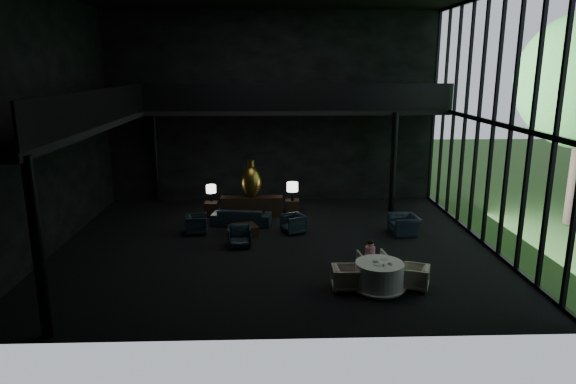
{
  "coord_description": "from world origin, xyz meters",
  "views": [
    {
      "loc": [
        -0.11,
        -16.0,
        5.73
      ],
      "look_at": [
        0.46,
        0.5,
        1.68
      ],
      "focal_mm": 32.0,
      "sensor_mm": 36.0,
      "label": 1
    }
  ],
  "objects_px": {
    "bronze_urn": "(251,181)",
    "lounge_armchair_south": "(240,236)",
    "window_armchair": "(404,222)",
    "sofa": "(241,213)",
    "dining_chair_east": "(415,277)",
    "lounge_armchair_west": "(197,224)",
    "dining_table": "(379,278)",
    "table_lamp_right": "(292,188)",
    "lounge_armchair_east": "(293,223)",
    "dining_chair_west": "(345,278)",
    "side_table_right": "(292,207)",
    "dining_chair_north": "(373,263)",
    "console": "(252,206)",
    "side_table_left": "(211,209)",
    "child": "(370,250)",
    "coffee_table": "(245,230)",
    "table_lamp_left": "(211,190)"
  },
  "relations": [
    {
      "from": "dining_chair_east",
      "to": "side_table_left",
      "type": "bearing_deg",
      "value": -117.44
    },
    {
      "from": "bronze_urn",
      "to": "side_table_right",
      "type": "height_order",
      "value": "bronze_urn"
    },
    {
      "from": "side_table_right",
      "to": "dining_chair_north",
      "type": "relative_size",
      "value": 0.77
    },
    {
      "from": "lounge_armchair_south",
      "to": "dining_chair_west",
      "type": "relative_size",
      "value": 1.18
    },
    {
      "from": "side_table_left",
      "to": "lounge_armchair_south",
      "type": "distance_m",
      "value": 3.89
    },
    {
      "from": "console",
      "to": "bronze_urn",
      "type": "height_order",
      "value": "bronze_urn"
    },
    {
      "from": "console",
      "to": "side_table_right",
      "type": "height_order",
      "value": "console"
    },
    {
      "from": "sofa",
      "to": "dining_chair_north",
      "type": "distance_m",
      "value": 6.32
    },
    {
      "from": "lounge_armchair_south",
      "to": "dining_chair_east",
      "type": "distance_m",
      "value": 5.9
    },
    {
      "from": "side_table_left",
      "to": "table_lamp_right",
      "type": "distance_m",
      "value": 3.31
    },
    {
      "from": "console",
      "to": "window_armchair",
      "type": "distance_m",
      "value": 5.95
    },
    {
      "from": "window_armchair",
      "to": "dining_table",
      "type": "height_order",
      "value": "window_armchair"
    },
    {
      "from": "console",
      "to": "lounge_armchair_west",
      "type": "bearing_deg",
      "value": -130.65
    },
    {
      "from": "lounge_armchair_east",
      "to": "coffee_table",
      "type": "xyz_separation_m",
      "value": [
        -1.71,
        -0.17,
        -0.18
      ]
    },
    {
      "from": "table_lamp_left",
      "to": "sofa",
      "type": "height_order",
      "value": "table_lamp_left"
    },
    {
      "from": "side_table_right",
      "to": "dining_chair_west",
      "type": "height_order",
      "value": "dining_chair_west"
    },
    {
      "from": "coffee_table",
      "to": "dining_chair_north",
      "type": "xyz_separation_m",
      "value": [
        3.75,
        -3.76,
        0.21
      ]
    },
    {
      "from": "dining_table",
      "to": "dining_chair_east",
      "type": "height_order",
      "value": "dining_table"
    },
    {
      "from": "dining_chair_east",
      "to": "coffee_table",
      "type": "bearing_deg",
      "value": -112.82
    },
    {
      "from": "bronze_urn",
      "to": "lounge_armchair_south",
      "type": "bearing_deg",
      "value": -94.33
    },
    {
      "from": "side_table_right",
      "to": "sofa",
      "type": "relative_size",
      "value": 0.27
    },
    {
      "from": "console",
      "to": "sofa",
      "type": "height_order",
      "value": "sofa"
    },
    {
      "from": "table_lamp_right",
      "to": "lounge_armchair_west",
      "type": "relative_size",
      "value": 1.02
    },
    {
      "from": "side_table_left",
      "to": "side_table_right",
      "type": "xyz_separation_m",
      "value": [
        3.2,
        0.1,
        0.02
      ]
    },
    {
      "from": "dining_table",
      "to": "dining_chair_east",
      "type": "distance_m",
      "value": 0.97
    },
    {
      "from": "dining_chair_west",
      "to": "dining_chair_north",
      "type": "bearing_deg",
      "value": -45.63
    },
    {
      "from": "sofa",
      "to": "dining_chair_north",
      "type": "relative_size",
      "value": 2.89
    },
    {
      "from": "lounge_armchair_west",
      "to": "dining_chair_east",
      "type": "xyz_separation_m",
      "value": [
        6.42,
        -4.81,
        -0.05
      ]
    },
    {
      "from": "bronze_urn",
      "to": "coffee_table",
      "type": "relative_size",
      "value": 1.8
    },
    {
      "from": "lounge_armchair_east",
      "to": "dining_table",
      "type": "distance_m",
      "value": 5.22
    },
    {
      "from": "lounge_armchair_east",
      "to": "window_armchair",
      "type": "height_order",
      "value": "window_armchair"
    },
    {
      "from": "dining_chair_north",
      "to": "lounge_armchair_west",
      "type": "bearing_deg",
      "value": -42.39
    },
    {
      "from": "coffee_table",
      "to": "bronze_urn",
      "type": "bearing_deg",
      "value": 85.92
    },
    {
      "from": "dining_chair_west",
      "to": "child",
      "type": "height_order",
      "value": "child"
    },
    {
      "from": "sofa",
      "to": "dining_chair_east",
      "type": "distance_m",
      "value": 7.59
    },
    {
      "from": "dining_chair_east",
      "to": "dining_chair_west",
      "type": "xyz_separation_m",
      "value": [
        -1.86,
        0.0,
        0.01
      ]
    },
    {
      "from": "window_armchair",
      "to": "side_table_left",
      "type": "bearing_deg",
      "value": -114.61
    },
    {
      "from": "table_lamp_right",
      "to": "child",
      "type": "bearing_deg",
      "value": -72.59
    },
    {
      "from": "table_lamp_right",
      "to": "lounge_armchair_south",
      "type": "xyz_separation_m",
      "value": [
        -1.87,
        -3.62,
        -0.74
      ]
    },
    {
      "from": "dining_chair_west",
      "to": "sofa",
      "type": "bearing_deg",
      "value": 28.79
    },
    {
      "from": "lounge_armchair_east",
      "to": "lounge_armchair_south",
      "type": "distance_m",
      "value": 2.28
    },
    {
      "from": "side_table_right",
      "to": "dining_chair_west",
      "type": "relative_size",
      "value": 0.94
    },
    {
      "from": "sofa",
      "to": "lounge_armchair_south",
      "type": "distance_m",
      "value": 2.41
    },
    {
      "from": "lounge_armchair_east",
      "to": "table_lamp_right",
      "type": "bearing_deg",
      "value": 153.94
    },
    {
      "from": "side_table_right",
      "to": "sofa",
      "type": "height_order",
      "value": "sofa"
    },
    {
      "from": "table_lamp_left",
      "to": "sofa",
      "type": "bearing_deg",
      "value": -48.63
    },
    {
      "from": "table_lamp_right",
      "to": "dining_chair_west",
      "type": "height_order",
      "value": "table_lamp_right"
    },
    {
      "from": "bronze_urn",
      "to": "window_armchair",
      "type": "distance_m",
      "value": 6.03
    },
    {
      "from": "bronze_urn",
      "to": "sofa",
      "type": "height_order",
      "value": "bronze_urn"
    },
    {
      "from": "lounge_armchair_west",
      "to": "dining_chair_west",
      "type": "bearing_deg",
      "value": -143.39
    }
  ]
}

